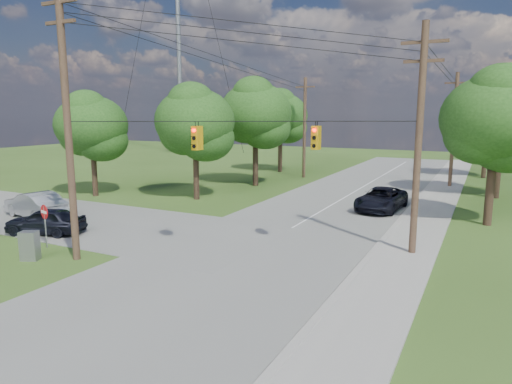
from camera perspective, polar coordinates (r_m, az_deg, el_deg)
The scene contains 22 objects.
ground at distance 19.15m, azimuth -13.02°, elevation -10.46°, with size 140.00×140.00×0.00m, color #33511B.
main_road at distance 22.03m, azimuth -0.51°, elevation -7.44°, with size 10.00×100.00×0.03m, color gray.
sidewalk_east at distance 19.98m, azimuth 17.05°, elevation -9.59°, with size 2.60×100.00×0.12m, color #9E9B94.
pole_sw at distance 21.53m, azimuth -22.52°, elevation 8.22°, with size 2.00×0.32×12.00m.
pole_ne at distance 21.86m, azimuth 19.69°, elevation 6.41°, with size 2.00×0.32×10.50m.
pole_north_e at distance 43.76m, azimuth 23.48°, elevation 7.20°, with size 2.00×0.32×10.00m.
pole_north_w at distance 46.76m, azimuth 6.09°, elevation 8.08°, with size 2.00×0.32×10.00m.
power_lines at distance 27.30m, azimuth 5.08°, elevation 15.28°, with size 13.93×29.62×4.93m.
traffic_signals at distance 20.29m, azimuth 0.12°, elevation 6.84°, with size 4.91×3.27×1.05m.
radio_mast at distance 75.64m, azimuth -9.76°, elevation 21.92°, with size 0.70×0.70×45.00m, color gray.
tree_w_near at distance 34.78m, azimuth -7.64°, elevation 8.74°, with size 6.00×6.00×8.40m.
tree_w_mid at distance 41.15m, azimuth -0.07°, elevation 9.91°, with size 6.40×6.40×9.22m.
tree_w_far at distance 51.04m, azimuth 3.08°, elevation 9.52°, with size 6.00×6.00×8.73m.
tree_e_near at distance 29.65m, azimuth 27.84°, elevation 8.14°, with size 6.20×6.20×8.81m.
tree_e_mid at distance 39.66m, azimuth 28.52°, elevation 9.20°, with size 6.60×6.60×9.64m.
tree_e_far at distance 51.65m, azimuth 27.03°, elevation 8.11°, with size 5.80×5.80×8.32m.
tree_cross_n at distance 38.11m, azimuth -19.87°, elevation 7.84°, with size 5.60×5.60×7.91m.
car_cross_dark at distance 27.40m, azimuth -24.82°, elevation -3.29°, with size 1.71×4.25×1.45m, color black.
car_cross_silver at distance 31.89m, azimuth -25.88°, elevation -1.43°, with size 1.75×5.02×1.65m, color #B0B3B8.
car_main_north at distance 32.13m, azimuth 15.38°, elevation -0.84°, with size 2.51×5.45×1.52m, color black.
control_cabinet at distance 23.04m, azimuth -26.44°, elevation -6.04°, with size 0.74×0.53×1.33m, color gray.
do_not_enter_sign at distance 24.53m, azimuth -24.92°, elevation -2.76°, with size 0.71×0.21×2.17m.
Camera 1 is at (11.71, -13.65, 6.58)m, focal length 32.00 mm.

